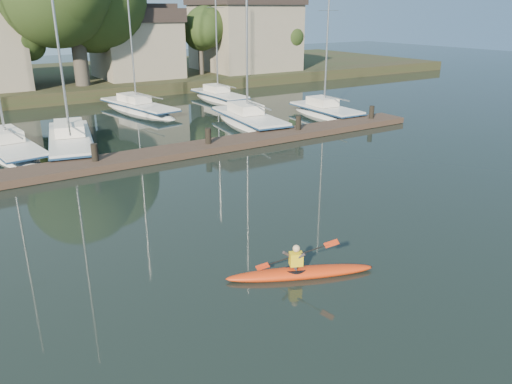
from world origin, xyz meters
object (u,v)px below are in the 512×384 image
dock (156,155)px  sailboat_1 (10,157)px  sailboat_6 (139,114)px  sailboat_2 (72,151)px  kayak (300,271)px  sailboat_4 (325,118)px  sailboat_7 (219,102)px  sailboat_3 (249,128)px

dock → sailboat_1: sailboat_1 is taller
dock → sailboat_6: size_ratio=2.20×
dock → sailboat_6: sailboat_6 is taller
sailboat_2 → sailboat_6: (6.76, 7.95, 0.02)m
kayak → sailboat_2: bearing=119.7°
dock → sailboat_4: (14.28, 3.72, -0.40)m
kayak → sailboat_7: 29.54m
sailboat_2 → sailboat_1: bearing=-178.1°
sailboat_1 → sailboat_3: (14.22, -0.93, -0.02)m
kayak → sailboat_6: 26.27m
sailboat_1 → sailboat_2: bearing=-16.9°
sailboat_2 → sailboat_7: sailboat_2 is taller
sailboat_7 → sailboat_4: bearing=-73.1°
dock → sailboat_3: 9.13m
sailboat_1 → sailboat_2: sailboat_2 is taller
kayak → sailboat_2: 17.99m
dock → sailboat_7: size_ratio=2.70×
kayak → sailboat_1: (-5.02, 18.40, -0.36)m
sailboat_1 → sailboat_4: bearing=-11.0°
kayak → sailboat_2: (-1.98, 17.88, -0.36)m
sailboat_6 → dock: bearing=-116.9°
kayak → sailboat_1: bearing=128.6°
dock → sailboat_3: size_ratio=2.39×
dock → sailboat_7: sailboat_7 is taller
sailboat_6 → sailboat_7: 7.47m
sailboat_1 → dock: bearing=-47.0°
sailboat_3 → sailboat_6: (-4.42, 8.36, 0.03)m
kayak → dock: kayak is taller
kayak → sailboat_7: size_ratio=0.33×
sailboat_2 → sailboat_4: (17.33, -0.82, -0.00)m
sailboat_3 → sailboat_4: sailboat_3 is taller
dock → sailboat_4: 14.76m
dock → sailboat_1: bearing=140.3°
sailboat_4 → sailboat_7: size_ratio=0.98×
sailboat_7 → sailboat_1: bearing=-154.6°
sailboat_2 → sailboat_3: sailboat_2 is taller
sailboat_2 → sailboat_7: size_ratio=1.26×
kayak → sailboat_3: sailboat_3 is taller
kayak → sailboat_4: (15.35, 17.05, -0.37)m
sailboat_6 → kayak: bearing=-110.9°
sailboat_6 → sailboat_7: bearing=-2.0°
sailboat_3 → sailboat_6: bearing=123.9°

